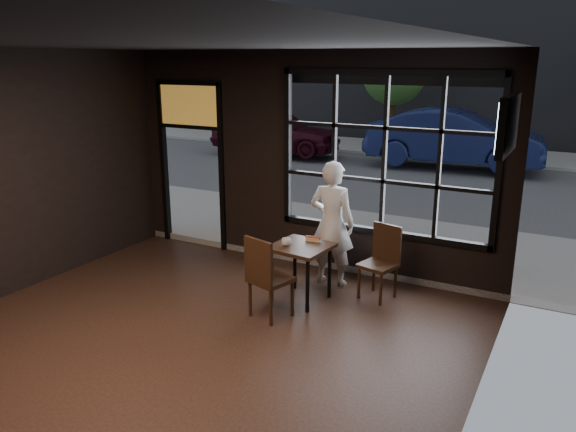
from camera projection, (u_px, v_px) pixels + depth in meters
The scene contains 16 objects.
floor at pixel (152, 371), 5.74m from camera, with size 6.00×7.00×0.02m, color black.
ceiling at pixel (127, 42), 4.86m from camera, with size 6.00×7.00×0.02m, color black.
wall_right at pixel (466, 277), 3.93m from camera, with size 0.04×7.00×3.20m, color black.
window_frame at pixel (384, 155), 7.66m from camera, with size 3.06×0.12×2.28m, color black.
stained_transom at pixel (189, 105), 9.02m from camera, with size 1.20×0.06×0.70m, color orange.
street_asphalt at pixel (502, 127), 26.08m from camera, with size 60.00×41.00×0.04m, color #545456.
cafe_table at pixel (301, 272), 7.32m from camera, with size 0.70×0.70×0.76m, color black.
chair_near at pixel (271, 276), 6.81m from camera, with size 0.45×0.45×1.05m, color black.
chair_window at pixel (378, 263), 7.35m from camera, with size 0.42×0.42×0.98m, color black.
man at pixel (332, 224), 7.73m from camera, with size 0.64×0.42×1.76m, color silver.
hotdog at pixel (313, 239), 7.36m from camera, with size 0.20×0.08×0.06m, color tan, non-canonical shape.
cup at pixel (286, 242), 7.19m from camera, with size 0.12×0.12×0.10m, color silver.
tv at pixel (509, 125), 5.44m from camera, with size 0.11×0.97×0.57m, color black.
navy_car at pixel (454, 138), 15.82m from camera, with size 1.70×4.87×1.61m, color #131C46.
maroon_car at pixel (276, 131), 18.00m from camera, with size 1.67×4.16×1.42m, color black.
tree_left at pixel (394, 73), 18.73m from camera, with size 2.15×2.15×3.67m.
Camera 1 is at (3.64, -3.82, 3.08)m, focal length 35.00 mm.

